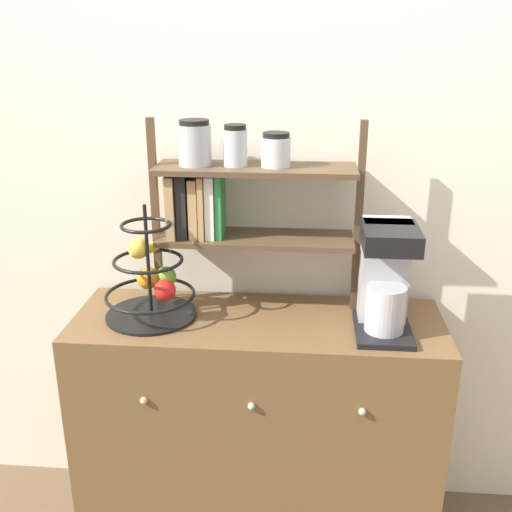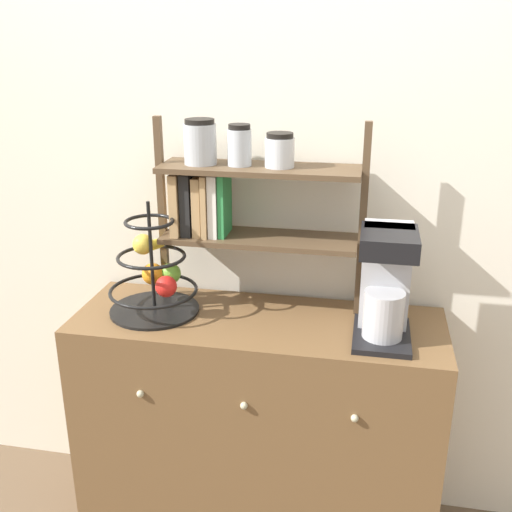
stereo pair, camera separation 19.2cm
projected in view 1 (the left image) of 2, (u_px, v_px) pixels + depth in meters
name	position (u px, v px, depth m)	size (l,w,h in m)	color
wall_back	(264.00, 175.00, 2.09)	(7.00, 0.05, 2.60)	silver
sideboard	(257.00, 428.00, 2.15)	(1.24, 0.45, 0.87)	brown
coffee_maker	(386.00, 277.00, 1.88)	(0.18, 0.25, 0.35)	black
fruit_stand	(151.00, 281.00, 1.99)	(0.31, 0.31, 0.39)	black
shelf_hutch	(228.00, 191.00, 1.98)	(0.71, 0.20, 0.65)	brown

